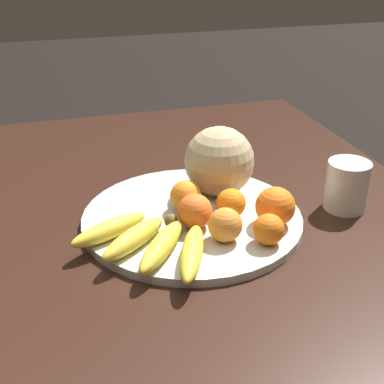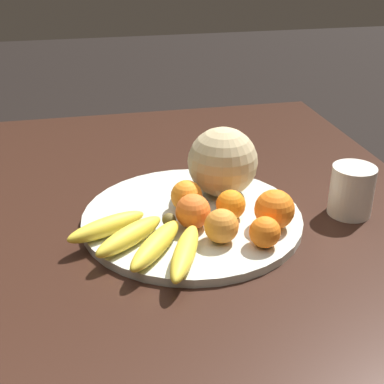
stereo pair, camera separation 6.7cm
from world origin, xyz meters
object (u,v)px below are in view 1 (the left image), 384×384
melon (219,161)px  orange_back_right (225,225)px  orange_back_left (186,196)px  fruit_bowl (192,218)px  orange_front_left (231,203)px  ceramic_mug (348,185)px  orange_front_right (195,211)px  orange_top_small (275,207)px  orange_mid_center (269,229)px  produce_tag (200,214)px  kitchen_table (188,278)px  banana_bunch (150,241)px

melon → orange_back_right: (0.18, -0.05, -0.04)m
orange_back_left → orange_back_right: (0.13, 0.04, -0.00)m
fruit_bowl → orange_front_left: bearing=67.8°
ceramic_mug → orange_front_right: bearing=-87.4°
fruit_bowl → orange_top_small: orange_top_small is taller
orange_mid_center → orange_back_left: orange_back_left is taller
orange_mid_center → produce_tag: orange_mid_center is taller
melon → orange_mid_center: (0.22, 0.02, -0.04)m
melon → ceramic_mug: 0.27m
orange_front_left → ceramic_mug: 0.25m
produce_tag → ceramic_mug: bearing=87.7°
orange_front_left → orange_mid_center: (0.11, 0.03, -0.00)m
fruit_bowl → kitchen_table: bearing=-22.8°
orange_front_left → melon: bearing=173.9°
orange_front_left → orange_front_right: bearing=-77.3°
banana_bunch → kitchen_table: bearing=156.1°
orange_back_left → orange_mid_center: bearing=34.0°
orange_front_left → ceramic_mug: bearing=89.3°
melon → orange_front_right: size_ratio=2.19×
orange_front_left → orange_front_right: size_ratio=0.87×
orange_back_left → ceramic_mug: bearing=80.9°
melon → orange_top_small: bearing=20.5°
orange_back_left → orange_top_small: 0.18m
fruit_bowl → ceramic_mug: ceramic_mug is taller
orange_front_right → fruit_bowl: bearing=169.9°
fruit_bowl → melon: (-0.08, 0.08, 0.08)m
orange_front_left → produce_tag: orange_front_left is taller
orange_front_right → orange_back_left: orange_front_right is taller
orange_back_left → fruit_bowl: bearing=17.3°
fruit_bowl → banana_bunch: size_ratio=1.72×
orange_back_right → orange_top_small: (-0.03, 0.11, 0.01)m
produce_tag → ceramic_mug: (0.02, 0.31, 0.03)m
banana_bunch → orange_top_small: bearing=138.7°
melon → orange_front_left: bearing=-6.1°
orange_front_left → orange_back_left: orange_back_left is taller
banana_bunch → ceramic_mug: (-0.07, 0.43, 0.02)m
fruit_bowl → ceramic_mug: 0.33m
melon → orange_back_right: size_ratio=2.33×
orange_top_small → orange_front_right: bearing=-102.8°
fruit_bowl → orange_front_left: 0.08m
orange_back_right → ceramic_mug: 0.30m
orange_back_left → produce_tag: 0.05m
orange_back_left → produce_tag: bearing=37.5°
kitchen_table → banana_bunch: 0.14m
orange_front_left → orange_top_small: orange_top_small is taller
kitchen_table → orange_top_small: bearing=87.1°
orange_front_left → orange_back_right: size_ratio=0.93×
banana_bunch → orange_front_right: orange_front_right is taller
orange_back_left → orange_front_right: bearing=-1.5°
produce_tag → orange_front_left: bearing=70.9°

